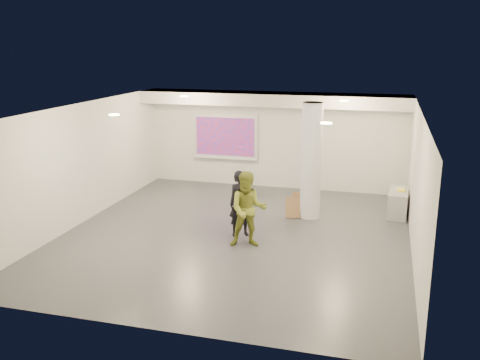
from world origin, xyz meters
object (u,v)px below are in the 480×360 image
(woman, at_px, (241,204))
(projection_screen, at_px, (225,137))
(man, at_px, (248,209))
(credenza, at_px, (398,203))
(column, at_px, (311,161))

(woman, bearing_deg, projection_screen, 78.85)
(woman, bearing_deg, man, -93.54)
(projection_screen, bearing_deg, man, -67.77)
(credenza, bearing_deg, column, -157.75)
(column, bearing_deg, projection_screen, 139.44)
(column, height_order, woman, column)
(credenza, xyz_separation_m, woman, (-3.59, -2.56, 0.45))
(woman, relative_size, man, 0.91)
(woman, xyz_separation_m, man, (0.34, -0.61, 0.07))
(projection_screen, distance_m, man, 5.50)
(column, xyz_separation_m, woman, (-1.37, -1.78, -0.72))
(column, height_order, projection_screen, column)
(column, bearing_deg, woman, -127.62)
(projection_screen, bearing_deg, credenza, -19.45)
(projection_screen, bearing_deg, woman, -68.75)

